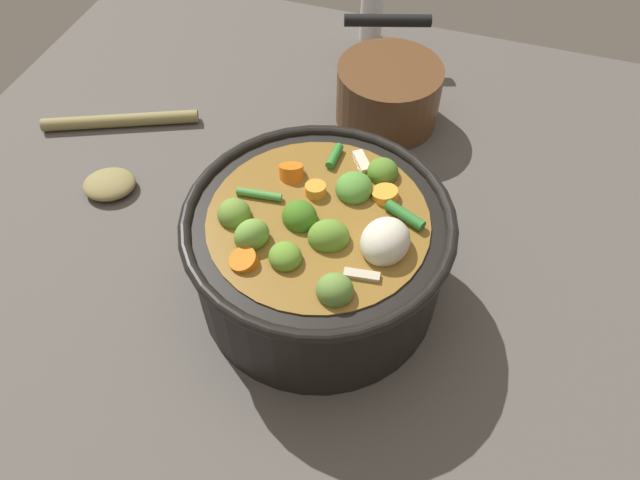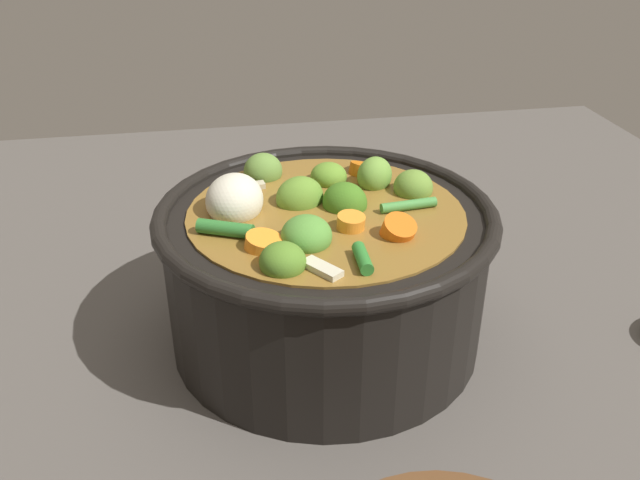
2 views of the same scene
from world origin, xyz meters
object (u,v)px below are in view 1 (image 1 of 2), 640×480
wooden_spoon (115,152)px  salt_shaker (372,11)px  cooking_pot (319,252)px  small_saucepan (391,93)px

wooden_spoon → salt_shaker: salt_shaker is taller
cooking_pot → salt_shaker: bearing=8.6°
wooden_spoon → salt_shaker: 0.45m
small_saucepan → wooden_spoon: bearing=120.5°
cooking_pot → small_saucepan: (0.31, -0.00, -0.02)m
cooking_pot → wooden_spoon: bearing=70.3°
cooking_pot → salt_shaker: (0.49, 0.07, -0.02)m
salt_shaker → small_saucepan: salt_shaker is taller
wooden_spoon → small_saucepan: 0.38m
cooking_pot → small_saucepan: bearing=-0.6°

